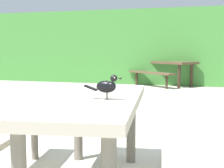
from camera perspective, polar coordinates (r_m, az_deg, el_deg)
The scene contains 4 objects.
hedge_wall at distance 11.31m, azimuth 13.73°, elevation 6.12°, with size 28.00×2.26×2.34m, color #428438.
picnic_table_foreground at distance 2.61m, azimuth -3.96°, elevation -6.23°, with size 1.91×1.94×0.74m.
bird_grackle at distance 2.42m, azimuth -0.79°, elevation -0.30°, with size 0.29×0.08×0.18m.
picnic_table_mid_left at distance 10.35m, azimuth 9.49°, elevation 2.84°, with size 2.38×2.37×0.74m.
Camera 1 is at (0.62, -2.66, 1.11)m, focal length 53.67 mm.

